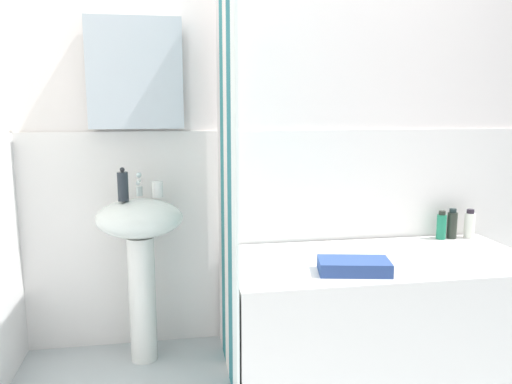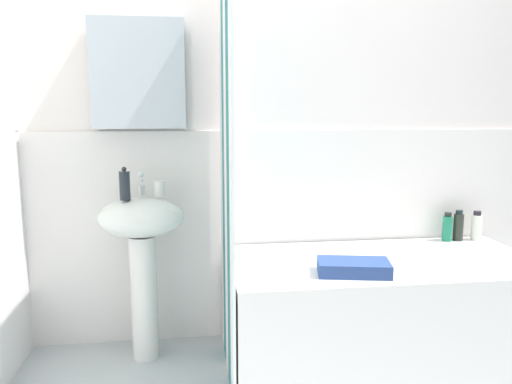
{
  "view_description": "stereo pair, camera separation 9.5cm",
  "coord_description": "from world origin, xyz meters",
  "px_view_note": "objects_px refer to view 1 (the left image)",
  "views": [
    {
      "loc": [
        -0.74,
        -1.57,
        1.34
      ],
      "look_at": [
        -0.33,
        0.84,
        0.92
      ],
      "focal_mm": 35.78,
      "sensor_mm": 36.0,
      "label": 1
    },
    {
      "loc": [
        -0.65,
        -1.59,
        1.34
      ],
      "look_at": [
        -0.33,
        0.84,
        0.92
      ],
      "focal_mm": 35.78,
      "sensor_mm": 36.0,
      "label": 2
    }
  ],
  "objects_px": {
    "lotion_bottle": "(441,226)",
    "towel_folded": "(354,266)",
    "toothbrush_cup": "(157,189)",
    "bathtub": "(379,308)",
    "sink": "(140,244)",
    "soap_dispenser": "(123,186)",
    "conditioner_bottle": "(452,224)",
    "shampoo_bottle": "(469,224)"
  },
  "relations": [
    {
      "from": "toothbrush_cup",
      "to": "conditioner_bottle",
      "type": "bearing_deg",
      "value": 2.58
    },
    {
      "from": "soap_dispenser",
      "to": "toothbrush_cup",
      "type": "distance_m",
      "value": 0.19
    },
    {
      "from": "sink",
      "to": "bathtub",
      "type": "xyz_separation_m",
      "value": [
        1.23,
        -0.19,
        -0.36
      ]
    },
    {
      "from": "soap_dispenser",
      "to": "toothbrush_cup",
      "type": "xyz_separation_m",
      "value": [
        0.17,
        0.08,
        -0.03
      ]
    },
    {
      "from": "soap_dispenser",
      "to": "conditioner_bottle",
      "type": "distance_m",
      "value": 1.92
    },
    {
      "from": "bathtub",
      "to": "towel_folded",
      "type": "height_order",
      "value": "towel_folded"
    },
    {
      "from": "shampoo_bottle",
      "to": "conditioner_bottle",
      "type": "relative_size",
      "value": 0.96
    },
    {
      "from": "bathtub",
      "to": "lotion_bottle",
      "type": "relative_size",
      "value": 9.29
    },
    {
      "from": "soap_dispenser",
      "to": "bathtub",
      "type": "height_order",
      "value": "soap_dispenser"
    },
    {
      "from": "lotion_bottle",
      "to": "conditioner_bottle",
      "type": "bearing_deg",
      "value": 2.93
    },
    {
      "from": "bathtub",
      "to": "conditioner_bottle",
      "type": "distance_m",
      "value": 0.75
    },
    {
      "from": "bathtub",
      "to": "shampoo_bottle",
      "type": "relative_size",
      "value": 9.11
    },
    {
      "from": "conditioner_bottle",
      "to": "lotion_bottle",
      "type": "height_order",
      "value": "conditioner_bottle"
    },
    {
      "from": "soap_dispenser",
      "to": "bathtub",
      "type": "relative_size",
      "value": 0.11
    },
    {
      "from": "shampoo_bottle",
      "to": "towel_folded",
      "type": "height_order",
      "value": "shampoo_bottle"
    },
    {
      "from": "sink",
      "to": "shampoo_bottle",
      "type": "height_order",
      "value": "sink"
    },
    {
      "from": "toothbrush_cup",
      "to": "conditioner_bottle",
      "type": "distance_m",
      "value": 1.74
    },
    {
      "from": "towel_folded",
      "to": "toothbrush_cup",
      "type": "bearing_deg",
      "value": 154.57
    },
    {
      "from": "toothbrush_cup",
      "to": "conditioner_bottle",
      "type": "xyz_separation_m",
      "value": [
        1.72,
        0.08,
        -0.27
      ]
    },
    {
      "from": "towel_folded",
      "to": "conditioner_bottle",
      "type": "bearing_deg",
      "value": 32.48
    },
    {
      "from": "towel_folded",
      "to": "soap_dispenser",
      "type": "bearing_deg",
      "value": 161.84
    },
    {
      "from": "bathtub",
      "to": "conditioner_bottle",
      "type": "relative_size",
      "value": 8.77
    },
    {
      "from": "lotion_bottle",
      "to": "bathtub",
      "type": "bearing_deg",
      "value": -148.8
    },
    {
      "from": "conditioner_bottle",
      "to": "lotion_bottle",
      "type": "distance_m",
      "value": 0.07
    },
    {
      "from": "lotion_bottle",
      "to": "towel_folded",
      "type": "distance_m",
      "value": 0.89
    },
    {
      "from": "soap_dispenser",
      "to": "lotion_bottle",
      "type": "bearing_deg",
      "value": 4.86
    },
    {
      "from": "sink",
      "to": "conditioner_bottle",
      "type": "bearing_deg",
      "value": 3.88
    },
    {
      "from": "shampoo_bottle",
      "to": "toothbrush_cup",
      "type": "bearing_deg",
      "value": -177.77
    },
    {
      "from": "toothbrush_cup",
      "to": "lotion_bottle",
      "type": "relative_size",
      "value": 0.48
    },
    {
      "from": "sink",
      "to": "conditioner_bottle",
      "type": "distance_m",
      "value": 1.82
    },
    {
      "from": "conditioner_bottle",
      "to": "towel_folded",
      "type": "relative_size",
      "value": 0.54
    },
    {
      "from": "sink",
      "to": "lotion_bottle",
      "type": "bearing_deg",
      "value": 3.91
    },
    {
      "from": "toothbrush_cup",
      "to": "bathtub",
      "type": "height_order",
      "value": "toothbrush_cup"
    },
    {
      "from": "soap_dispenser",
      "to": "conditioner_bottle",
      "type": "bearing_deg",
      "value": 4.79
    },
    {
      "from": "toothbrush_cup",
      "to": "bathtub",
      "type": "xyz_separation_m",
      "value": [
        1.14,
        -0.23,
        -0.63
      ]
    },
    {
      "from": "bathtub",
      "to": "lotion_bottle",
      "type": "xyz_separation_m",
      "value": [
        0.51,
        0.31,
        0.36
      ]
    },
    {
      "from": "sink",
      "to": "toothbrush_cup",
      "type": "relative_size",
      "value": 10.65
    },
    {
      "from": "soap_dispenser",
      "to": "lotion_bottle",
      "type": "height_order",
      "value": "soap_dispenser"
    },
    {
      "from": "sink",
      "to": "towel_folded",
      "type": "distance_m",
      "value": 1.08
    },
    {
      "from": "bathtub",
      "to": "shampoo_bottle",
      "type": "xyz_separation_m",
      "value": [
        0.69,
        0.31,
        0.36
      ]
    },
    {
      "from": "lotion_bottle",
      "to": "towel_folded",
      "type": "height_order",
      "value": "lotion_bottle"
    },
    {
      "from": "bathtub",
      "to": "conditioner_bottle",
      "type": "xyz_separation_m",
      "value": [
        0.58,
        0.31,
        0.36
      ]
    }
  ]
}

